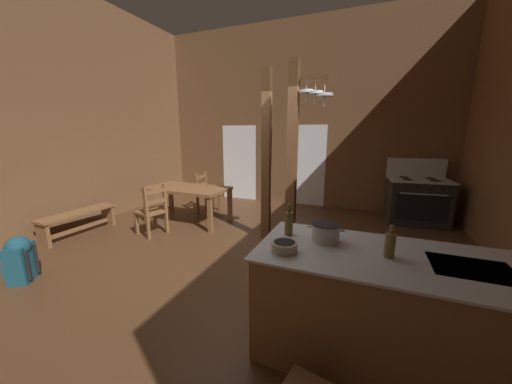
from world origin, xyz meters
name	(u,v)px	position (x,y,z in m)	size (l,w,h in m)	color
ground_plane	(236,263)	(0.00, 0.00, -0.05)	(7.95, 7.94, 0.10)	#4C301C
wall_back	(297,116)	(0.00, 3.64, 2.26)	(7.95, 0.14, 4.53)	brown
wall_left	(52,110)	(-3.65, 0.00, 2.26)	(0.14, 7.94, 4.53)	brown
glazed_door_back_left	(239,163)	(-1.61, 3.57, 1.02)	(1.00, 0.01, 2.05)	white
glazed_panel_back_right	(309,166)	(0.36, 3.57, 1.02)	(0.84, 0.01, 2.05)	white
kitchen_island	(391,310)	(1.96, -1.17, 0.46)	(2.17, 0.97, 0.93)	brown
stove_range	(417,200)	(2.75, 2.95, 0.48)	(1.20, 0.90, 1.32)	black
support_post_with_pot_rack	(295,152)	(0.69, 0.65, 1.57)	(0.63, 0.24, 2.88)	brown
support_post_center	(266,158)	(0.12, 0.98, 1.44)	(0.14, 0.14, 2.88)	brown
dining_table	(188,191)	(-1.73, 1.27, 0.65)	(1.72, 0.94, 0.74)	brown
ladderback_chair_near_window	(207,193)	(-1.74, 2.03, 0.45)	(0.45, 0.45, 0.95)	brown
ladderback_chair_by_post	(152,211)	(-1.87, 0.37, 0.45)	(0.54, 0.54, 0.95)	brown
bench_along_left_wall	(78,219)	(-3.15, -0.14, 0.30)	(0.41, 1.34, 0.44)	brown
backpack	(20,258)	(-2.28, -1.53, 0.31)	(0.38, 0.39, 0.60)	#194756
stockpot_on_counter	(326,232)	(1.40, -1.05, 1.00)	(0.32, 0.25, 0.16)	#B7BABF
mixing_bowl_on_counter	(284,246)	(1.12, -1.39, 0.96)	(0.21, 0.21, 0.08)	#B2A893
bottle_tall_on_counter	(390,245)	(1.90, -1.20, 1.03)	(0.08, 0.08, 0.26)	brown
bottle_short_on_counter	(289,223)	(1.06, -1.02, 1.04)	(0.08, 0.08, 0.29)	brown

